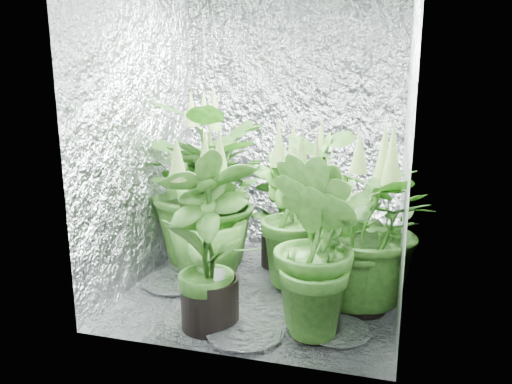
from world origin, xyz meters
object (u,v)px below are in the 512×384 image
at_px(plant_b, 280,213).
at_px(plant_d, 208,212).
at_px(plant_e, 363,226).
at_px(plant_g, 318,247).
at_px(plant_c, 299,214).
at_px(plant_a, 208,184).
at_px(circulation_fan, 366,240).
at_px(plant_f, 209,242).

xyz_separation_m(plant_b, plant_d, (-0.39, -0.37, 0.08)).
height_order(plant_e, plant_g, plant_e).
bearing_deg(plant_g, plant_d, 146.37).
height_order(plant_c, plant_d, plant_c).
xyz_separation_m(plant_a, plant_e, (1.05, -0.39, -0.09)).
relative_size(plant_c, circulation_fan, 2.65).
bearing_deg(plant_c, plant_a, 164.90).
distance_m(plant_c, circulation_fan, 0.72).
xyz_separation_m(plant_b, plant_e, (0.59, -0.52, 0.11)).
xyz_separation_m(plant_g, circulation_fan, (0.19, 1.10, -0.31)).
xyz_separation_m(plant_e, plant_f, (-0.75, -0.42, -0.02)).
bearing_deg(circulation_fan, plant_c, -151.22).
height_order(plant_a, plant_f, plant_a).
distance_m(plant_d, plant_e, 0.98).
xyz_separation_m(plant_a, plant_b, (0.47, 0.13, -0.20)).
bearing_deg(plant_a, plant_e, -20.49).
xyz_separation_m(plant_b, plant_f, (-0.16, -0.95, 0.09)).
distance_m(plant_d, circulation_fan, 1.16).
xyz_separation_m(plant_b, circulation_fan, (0.58, 0.21, -0.22)).
height_order(plant_a, plant_c, plant_a).
xyz_separation_m(plant_a, plant_g, (0.86, -0.76, -0.11)).
bearing_deg(plant_d, plant_c, 6.24).
relative_size(plant_a, plant_b, 1.57).
distance_m(plant_f, circulation_fan, 1.41).
relative_size(plant_f, circulation_fan, 2.69).
bearing_deg(plant_d, plant_e, -8.99).
distance_m(plant_a, circulation_fan, 1.18).
relative_size(plant_c, plant_d, 1.05).
xyz_separation_m(plant_f, plant_g, (0.55, 0.06, 0.00)).
bearing_deg(plant_b, plant_d, -136.32).
bearing_deg(plant_c, plant_g, -70.59).
xyz_separation_m(plant_a, plant_d, (0.08, -0.24, -0.13)).
relative_size(plant_d, plant_f, 0.94).
xyz_separation_m(plant_a, circulation_fan, (1.05, 0.34, -0.42)).
height_order(plant_c, plant_g, plant_c).
relative_size(plant_b, plant_d, 0.86).
bearing_deg(plant_c, plant_d, -173.76).
bearing_deg(plant_c, plant_b, 121.66).
distance_m(plant_c, plant_e, 0.45).
bearing_deg(plant_b, circulation_fan, 19.79).
height_order(plant_g, circulation_fan, plant_g).
distance_m(plant_b, plant_e, 0.79).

